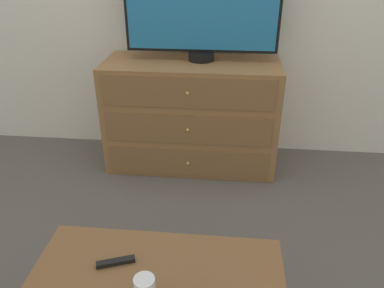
# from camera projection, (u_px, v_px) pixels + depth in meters

# --- Properties ---
(ground_plane) EXTENTS (12.00, 12.00, 0.00)m
(ground_plane) POSITION_uv_depth(u_px,v_px,m) (200.00, 144.00, 3.13)
(ground_plane) COLOR #56514C
(dresser) EXTENTS (1.21, 0.51, 0.78)m
(dresser) POSITION_uv_depth(u_px,v_px,m) (191.00, 115.00, 2.71)
(dresser) COLOR olive
(dresser) RESTS_ON ground_plane
(tv) EXTENTS (1.02, 0.18, 0.70)m
(tv) POSITION_uv_depth(u_px,v_px,m) (202.00, 4.00, 2.40)
(tv) COLOR black
(tv) RESTS_ON dresser
(remote_control) EXTENTS (0.15, 0.07, 0.02)m
(remote_control) POSITION_uv_depth(u_px,v_px,m) (116.00, 262.00, 1.41)
(remote_control) COLOR black
(remote_control) RESTS_ON coffee_table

